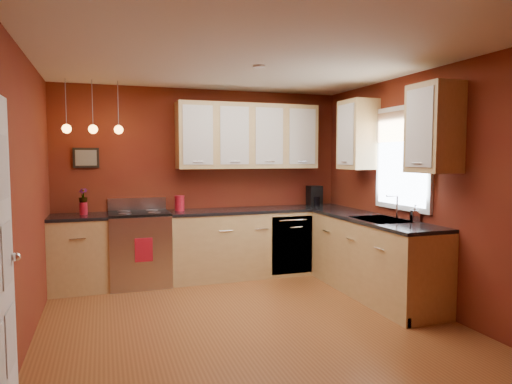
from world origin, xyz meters
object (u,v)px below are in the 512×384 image
object	(u,v)px
gas_range	(140,248)
red_canister	(180,203)
sink	(381,221)
soap_pump	(415,213)
coffee_maker	(315,196)

from	to	relation	value
gas_range	red_canister	xyz separation A→B (m)	(0.54, 0.07, 0.56)
sink	soap_pump	size ratio (longest dim) A/B	3.64
red_canister	coffee_maker	world-z (taller)	coffee_maker
gas_range	red_canister	distance (m)	0.78
red_canister	gas_range	bearing A→B (deg)	-172.38
sink	soap_pump	world-z (taller)	sink
gas_range	coffee_maker	bearing A→B (deg)	2.85
gas_range	soap_pump	bearing A→B (deg)	-32.20
coffee_maker	soap_pump	xyz separation A→B (m)	(0.30, -1.93, -0.04)
gas_range	soap_pump	distance (m)	3.42
gas_range	soap_pump	xyz separation A→B (m)	(2.86, -1.80, 0.56)
gas_range	coffee_maker	distance (m)	2.63
gas_range	sink	distance (m)	3.05
soap_pump	sink	bearing A→B (deg)	128.31
coffee_maker	red_canister	bearing A→B (deg)	179.70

